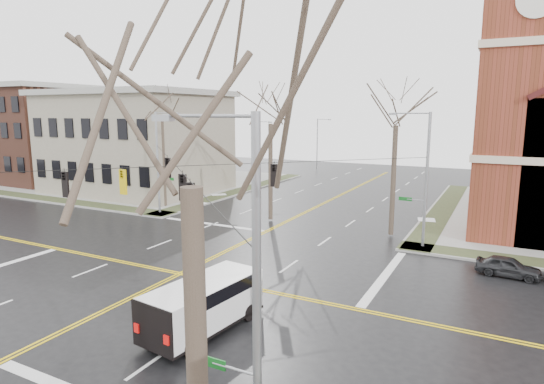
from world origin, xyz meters
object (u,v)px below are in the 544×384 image
at_px(signal_pole_ne, 424,176).
at_px(streetlight_north_b, 318,142).
at_px(signal_pole_nw, 159,160).
at_px(signal_pole_se, 250,305).
at_px(tree_nw_far, 161,115).
at_px(tree_nw_near, 270,117).
at_px(cargo_van, 207,300).
at_px(tree_ne, 396,118).
at_px(streetlight_north_a, 256,151).
at_px(parked_car_a, 508,267).
at_px(tree_se, 190,153).

height_order(signal_pole_ne, streetlight_north_b, signal_pole_ne).
relative_size(signal_pole_ne, signal_pole_nw, 1.00).
distance_m(signal_pole_se, tree_nw_far, 35.53).
bearing_deg(tree_nw_near, streetlight_north_b, 105.23).
bearing_deg(signal_pole_se, tree_nw_far, 133.65).
xyz_separation_m(signal_pole_ne, signal_pole_nw, (-22.64, 0.00, 0.00)).
bearing_deg(cargo_van, tree_ne, 86.04).
xyz_separation_m(streetlight_north_a, parked_car_a, (27.31, -19.86, -3.90)).
distance_m(cargo_van, parked_car_a, 17.20).
distance_m(signal_pole_se, tree_se, 4.40).
bearing_deg(tree_ne, streetlight_north_a, 143.52).
bearing_deg(streetlight_north_a, tree_se, -61.91).
relative_size(streetlight_north_a, cargo_van, 1.37).
height_order(signal_pole_ne, tree_nw_near, tree_nw_near).
relative_size(signal_pole_nw, streetlight_north_a, 1.12).
bearing_deg(cargo_van, signal_pole_ne, 76.80).
relative_size(streetlight_north_a, tree_se, 0.68).
bearing_deg(tree_se, signal_pole_nw, 132.13).
relative_size(signal_pole_se, streetlight_north_a, 1.12).
height_order(tree_nw_near, tree_ne, tree_ne).
xyz_separation_m(tree_nw_far, tree_ne, (21.94, -0.50, -0.15)).
xyz_separation_m(streetlight_north_a, cargo_van, (15.95, -32.76, -3.20)).
distance_m(signal_pole_ne, signal_pole_se, 23.00).
relative_size(streetlight_north_b, parked_car_a, 2.38).
bearing_deg(tree_nw_near, signal_pole_ne, -10.10).
xyz_separation_m(parked_car_a, tree_ne, (-7.77, 5.42, 8.14)).
bearing_deg(parked_car_a, streetlight_north_b, 39.35).
bearing_deg(streetlight_north_b, tree_se, -70.12).
distance_m(streetlight_north_a, tree_ne, 24.67).
xyz_separation_m(parked_car_a, tree_se, (-4.87, -22.18, 7.94)).
distance_m(cargo_van, tree_nw_far, 27.36).
height_order(signal_pole_se, tree_se, tree_se).
xyz_separation_m(signal_pole_nw, tree_nw_far, (-1.73, 2.55, 3.91)).
bearing_deg(signal_pole_se, signal_pole_nw, 134.55).
bearing_deg(streetlight_north_a, streetlight_north_b, 90.00).
height_order(streetlight_north_a, tree_se, tree_se).
bearing_deg(tree_ne, parked_car_a, -34.88).
height_order(cargo_van, tree_nw_far, tree_nw_far).
bearing_deg(cargo_van, signal_pole_nw, 142.75).
relative_size(signal_pole_ne, cargo_van, 1.54).
xyz_separation_m(signal_pole_nw, signal_pole_se, (22.64, -23.00, 0.00)).
distance_m(parked_car_a, tree_nw_far, 31.41).
height_order(parked_car_a, tree_se, tree_se).
height_order(signal_pole_ne, cargo_van, signal_pole_ne).
bearing_deg(signal_pole_nw, tree_se, -47.87).
bearing_deg(parked_car_a, signal_pole_se, 169.73).
distance_m(signal_pole_ne, cargo_van, 17.73).
height_order(signal_pole_nw, tree_ne, tree_ne).
bearing_deg(tree_nw_near, signal_pole_nw, -167.29).
bearing_deg(signal_pole_se, signal_pole_ne, 90.00).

